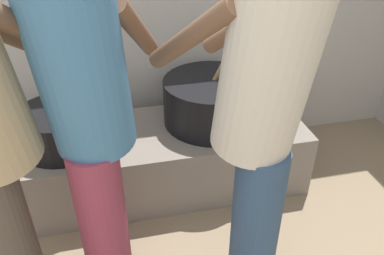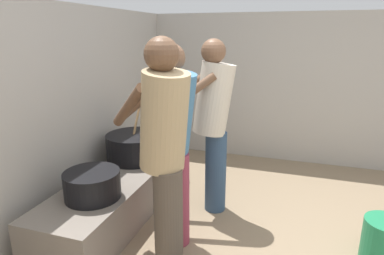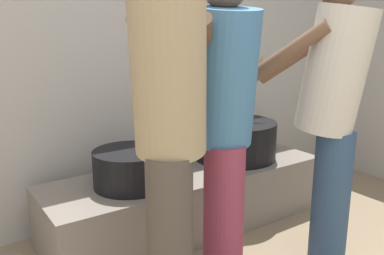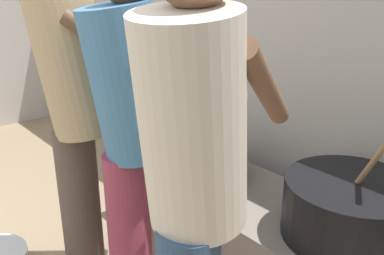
{
  "view_description": "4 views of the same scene",
  "coord_description": "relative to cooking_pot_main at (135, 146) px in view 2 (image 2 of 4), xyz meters",
  "views": [
    {
      "loc": [
        0.54,
        -0.16,
        1.59
      ],
      "look_at": [
        0.84,
        1.13,
        0.76
      ],
      "focal_mm": 35.91,
      "sensor_mm": 36.0,
      "label": 1
    },
    {
      "loc": [
        -1.78,
        0.2,
        1.65
      ],
      "look_at": [
        0.73,
        1.01,
        0.9
      ],
      "focal_mm": 30.89,
      "sensor_mm": 36.0,
      "label": 2
    },
    {
      "loc": [
        -0.72,
        -0.37,
        1.29
      ],
      "look_at": [
        0.36,
        1.21,
        0.83
      ],
      "focal_mm": 37.67,
      "sensor_mm": 36.0,
      "label": 3
    },
    {
      "loc": [
        1.86,
        0.2,
        1.48
      ],
      "look_at": [
        0.49,
        1.37,
        0.83
      ],
      "focal_mm": 39.03,
      "sensor_mm": 36.0,
      "label": 4
    }
  ],
  "objects": [
    {
      "name": "cook_in_tan_shirt",
      "position": [
        -1.0,
        -0.75,
        0.41
      ],
      "size": [
        0.67,
        0.73,
        1.64
      ],
      "color": "#4C4238",
      "rests_on": "ground_plane"
    },
    {
      "name": "block_enclosure_rear",
      "position": [
        -1.1,
        0.48,
        0.43
      ],
      "size": [
        5.59,
        0.2,
        1.91
      ],
      "primitive_type": "cube",
      "color": "#ADA8A0",
      "rests_on": "ground_plane"
    },
    {
      "name": "block_enclosure_right",
      "position": [
        1.59,
        -1.76,
        0.43
      ],
      "size": [
        0.2,
        4.67,
        1.91
      ],
      "primitive_type": "cube",
      "color": "#ADA8A0",
      "rests_on": "ground_plane"
    },
    {
      "name": "cooking_pot_secondary",
      "position": [
        -0.86,
        -0.07,
        -0.03
      ],
      "size": [
        0.44,
        0.44,
        0.22
      ],
      "color": "black",
      "rests_on": "hearth_ledge"
    },
    {
      "name": "hearth_ledge",
      "position": [
        -0.43,
        -0.04,
        -0.33
      ],
      "size": [
        1.91,
        0.6,
        0.39
      ],
      "primitive_type": "cube",
      "color": "slate",
      "rests_on": "ground_plane"
    },
    {
      "name": "cook_in_blue_shirt",
      "position": [
        -0.66,
        -0.68,
        0.38
      ],
      "size": [
        0.53,
        0.73,
        1.59
      ],
      "color": "#8C3347",
      "rests_on": "ground_plane"
    },
    {
      "name": "cook_in_cream_shirt",
      "position": [
        -0.07,
        -0.84,
        0.4
      ],
      "size": [
        0.56,
        0.74,
        1.61
      ],
      "color": "navy",
      "rests_on": "ground_plane"
    },
    {
      "name": "cooking_pot_main",
      "position": [
        0.0,
        0.0,
        0.0
      ],
      "size": [
        0.58,
        0.58,
        0.72
      ],
      "color": "black",
      "rests_on": "hearth_ledge"
    }
  ]
}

